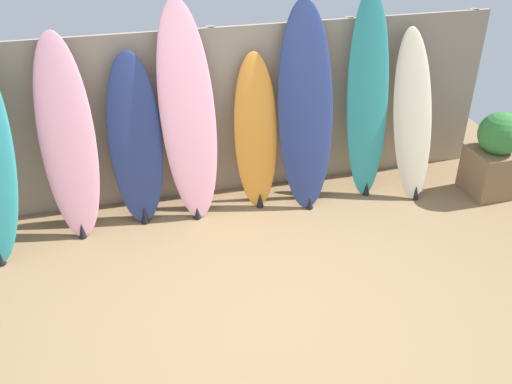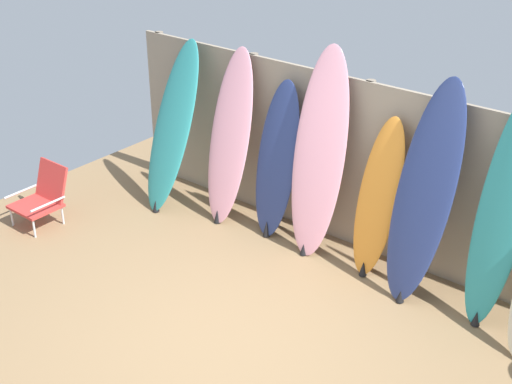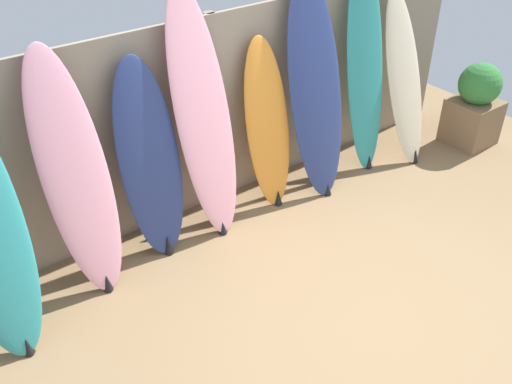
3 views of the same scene
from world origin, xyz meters
The scene contains 10 objects.
ground centered at (0.00, 0.00, 0.00)m, with size 7.68×7.68×0.00m, color #8E704C.
fence_back centered at (0.00, 2.01, 0.90)m, with size 6.08×0.11×1.80m.
surfboard_pink_1 centered at (-1.46, 1.65, 0.94)m, with size 0.53×0.59×1.91m.
surfboard_navy_2 centered at (-0.84, 1.68, 0.83)m, with size 0.54×0.43×1.69m.
surfboard_pink_3 centered at (-0.32, 1.69, 1.05)m, with size 0.62×0.59×2.13m.
surfboard_orange_4 centered at (0.36, 1.70, 0.78)m, with size 0.48×0.47×1.58m.
surfboard_navy_5 centered at (0.86, 1.63, 1.03)m, with size 0.63×0.69×2.07m.
surfboard_teal_6 centered at (1.56, 1.67, 1.05)m, with size 0.49×0.53×2.14m.
surfboard_cream_7 centered at (2.04, 1.55, 0.85)m, with size 0.49×0.74×1.73m.
planter_box centered at (2.89, 1.20, 0.45)m, with size 0.50×0.49×0.94m.
Camera 3 is at (-2.50, -1.95, 3.21)m, focal length 40.00 mm.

